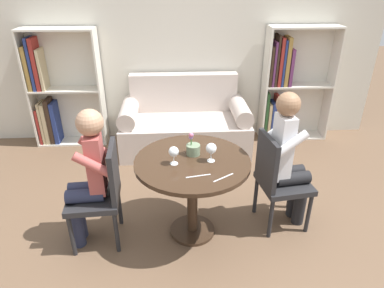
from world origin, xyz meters
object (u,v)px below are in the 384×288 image
Objects in this scene: bookshelf_right at (287,88)px; person_left at (88,176)px; chair_right at (277,178)px; bookshelf_left at (57,93)px; person_right at (289,159)px; couch at (185,125)px; chair_left at (102,191)px; wine_glass_left at (174,152)px; flower_vase at (193,148)px; wine_glass_right at (211,149)px.

bookshelf_right is 2.97m from person_left.
chair_right is at bearing -108.75° from bookshelf_right.
person_left is (0.80, -1.97, -0.05)m from bookshelf_left.
person_right is (2.48, -1.83, -0.03)m from bookshelf_left.
bookshelf_right reaches higher than couch.
wine_glass_left is at bearing 84.64° from chair_left.
chair_left is at bearing -137.38° from bookshelf_right.
person_left is 1.69m from person_right.
flower_vase is (-0.74, 0.01, 0.31)m from chair_right.
wine_glass_right reaches higher than chair_left.
chair_right is at bearing 90.96° from person_left.
bookshelf_right reaches higher than wine_glass_left.
bookshelf_left is 1.24× the size of person_left.
chair_left is at bearing 178.19° from wine_glass_left.
chair_right is 5.98× the size of wine_glass_left.
wine_glass_right is (-0.69, -0.13, 0.19)m from person_right.
bookshelf_left is 1.00× the size of bookshelf_right.
flower_vase reaches higher than wine_glass_left.
bookshelf_right is 1.67× the size of chair_right.
couch is at bearing -169.02° from bookshelf_right.
flower_vase is (0.01, -1.56, 0.49)m from couch.
wine_glass_left is 0.30m from wine_glass_right.
flower_vase is (0.76, 0.13, 0.31)m from chair_left.
flower_vase is at bearing 80.91° from chair_right.
chair_left and chair_right have the same top height.
wine_glass_right is at bearing -41.11° from flower_vase.
chair_left is 0.97m from wine_glass_right.
couch is at bearing 17.34° from chair_right.
wine_glass_right reaches higher than wine_glass_left.
wine_glass_left is (0.69, -0.01, 0.20)m from person_left.
wine_glass_right is at bearing 87.49° from person_left.
wine_glass_left is (-0.15, -1.71, 0.54)m from couch.
bookshelf_left is 2.17m from chair_left.
person_right is 8.45× the size of wine_glass_left.
bookshelf_right reaches higher than flower_vase.
bookshelf_right is 2.50m from wine_glass_left.
person_right is (1.59, 0.14, 0.17)m from chair_left.
chair_left is 0.18m from person_left.
chair_right is 0.80m from flower_vase.
person_right reaches higher than chair_right.
couch is 1.08× the size of bookshelf_left.
bookshelf_left is at bearing -161.39° from person_left.
bookshelf_right is 9.99× the size of wine_glass_left.
bookshelf_right is 2.29m from flower_vase.
bookshelf_right is at bearing 10.98° from couch.
bookshelf_left is at bearing 45.50° from person_right.
chair_left is 0.83m from flower_vase.
chair_right is 4.49× the size of flower_vase.
person_right is at bearing -36.32° from bookshelf_left.
bookshelf_left is 1.67× the size of chair_right.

